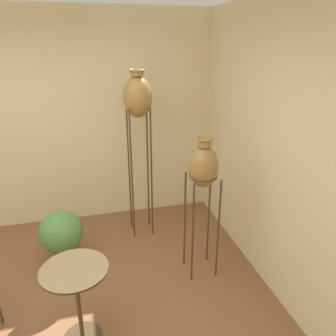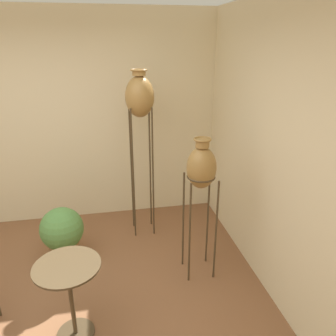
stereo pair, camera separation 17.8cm
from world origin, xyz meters
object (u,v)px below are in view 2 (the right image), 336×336
(vase_stand_tall, at_px, (140,100))
(vase_stand_medium, at_px, (201,170))
(side_table, at_px, (69,285))
(potted_plant, at_px, (62,233))

(vase_stand_tall, xyz_separation_m, vase_stand_medium, (0.47, -0.92, -0.52))
(vase_stand_medium, relative_size, side_table, 2.10)
(vase_stand_tall, xyz_separation_m, side_table, (-0.77, -1.51, -1.17))
(potted_plant, bearing_deg, vase_stand_tall, 24.61)
(vase_stand_medium, xyz_separation_m, side_table, (-1.23, -0.59, -0.65))
(side_table, distance_m, potted_plant, 1.11)
(vase_stand_tall, distance_m, potted_plant, 1.70)
(vase_stand_tall, height_order, vase_stand_medium, vase_stand_tall)
(vase_stand_tall, relative_size, potted_plant, 3.23)
(vase_stand_medium, xyz_separation_m, potted_plant, (-1.41, 0.49, -0.83))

